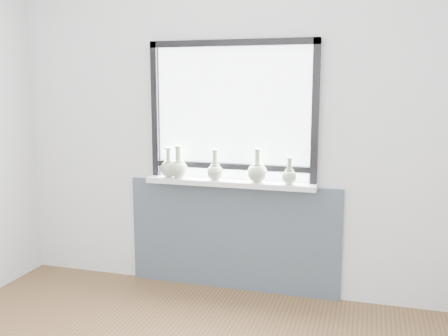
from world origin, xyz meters
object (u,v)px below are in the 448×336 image
(vase_a, at_px, (169,167))
(vase_b, at_px, (179,168))
(vase_d, at_px, (257,172))
(windowsill, at_px, (230,183))
(vase_c, at_px, (215,170))
(vase_e, at_px, (289,175))

(vase_a, height_order, vase_b, vase_b)
(vase_a, height_order, vase_d, vase_d)
(windowsill, bearing_deg, vase_a, 179.94)
(vase_b, xyz_separation_m, vase_c, (0.30, -0.00, -0.01))
(vase_c, bearing_deg, vase_b, 179.26)
(vase_a, bearing_deg, vase_c, -3.40)
(vase_b, relative_size, vase_d, 1.00)
(vase_a, relative_size, vase_e, 1.19)
(vase_d, xyz_separation_m, vase_e, (0.24, 0.00, -0.02))
(vase_b, xyz_separation_m, vase_d, (0.63, -0.00, 0.00))
(vase_c, bearing_deg, vase_a, 176.60)
(vase_a, xyz_separation_m, vase_e, (0.96, -0.02, -0.01))
(vase_c, distance_m, vase_d, 0.33)
(vase_a, height_order, vase_e, vase_a)
(vase_c, bearing_deg, vase_d, 0.07)
(windowsill, distance_m, vase_d, 0.24)
(windowsill, bearing_deg, vase_d, -5.81)
(vase_b, bearing_deg, vase_e, -0.05)
(vase_a, relative_size, vase_c, 1.00)
(vase_b, height_order, vase_c, vase_b)
(vase_a, height_order, vase_c, same)
(windowsill, distance_m, vase_c, 0.15)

